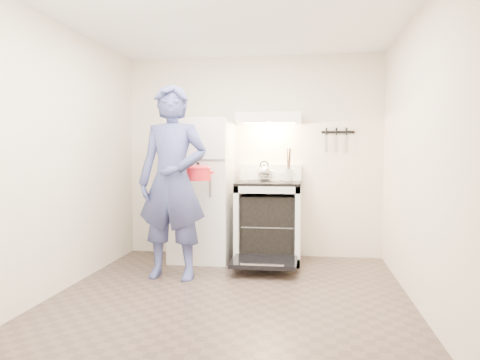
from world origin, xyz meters
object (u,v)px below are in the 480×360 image
object	(u,v)px
refrigerator	(202,190)
tea_kettle	(264,171)
stove_body	(269,223)
person	(173,182)
dutch_oven	(198,174)

from	to	relation	value
refrigerator	tea_kettle	distance (m)	0.79
stove_body	tea_kettle	xyz separation A→B (m)	(-0.07, 0.17, 0.61)
refrigerator	stove_body	distance (m)	0.90
stove_body	person	distance (m)	1.39
stove_body	dutch_oven	bearing A→B (deg)	-137.13
tea_kettle	dutch_oven	xyz separation A→B (m)	(-0.64, -0.83, -0.01)
tea_kettle	person	bearing A→B (deg)	-128.49
tea_kettle	dutch_oven	size ratio (longest dim) A/B	0.70
stove_body	person	xyz separation A→B (m)	(-0.92, -0.90, 0.54)
stove_body	person	size ratio (longest dim) A/B	0.46
tea_kettle	dutch_oven	bearing A→B (deg)	-127.44
refrigerator	tea_kettle	world-z (taller)	refrigerator
refrigerator	tea_kettle	size ratio (longest dim) A/B	6.86
person	dutch_oven	size ratio (longest dim) A/B	5.67
refrigerator	tea_kettle	bearing A→B (deg)	14.98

